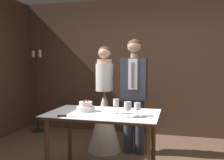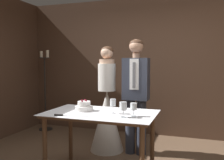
# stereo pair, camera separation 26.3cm
# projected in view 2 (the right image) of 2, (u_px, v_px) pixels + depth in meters

# --- Properties ---
(wall_back) EXTENTS (5.25, 0.12, 2.68)m
(wall_back) POSITION_uv_depth(u_px,v_px,m) (147.00, 67.00, 4.94)
(wall_back) COLOR #513828
(wall_back) RESTS_ON ground_plane
(cake_table) EXTENTS (1.37, 0.83, 0.81)m
(cake_table) POSITION_uv_depth(u_px,v_px,m) (100.00, 120.00, 3.09)
(cake_table) COLOR brown
(cake_table) RESTS_ON ground_plane
(tiered_cake) EXTENTS (0.23, 0.23, 0.14)m
(tiered_cake) POSITION_uv_depth(u_px,v_px,m) (84.00, 107.00, 3.19)
(tiered_cake) COLOR white
(tiered_cake) RESTS_ON cake_table
(cake_knife) EXTENTS (0.40, 0.13, 0.02)m
(cake_knife) POSITION_uv_depth(u_px,v_px,m) (65.00, 115.00, 2.88)
(cake_knife) COLOR silver
(cake_knife) RESTS_ON cake_table
(wine_glass_near) EXTENTS (0.08, 0.08, 0.16)m
(wine_glass_near) POSITION_uv_depth(u_px,v_px,m) (134.00, 107.00, 2.86)
(wine_glass_near) COLOR silver
(wine_glass_near) RESTS_ON cake_table
(wine_glass_middle) EXTENTS (0.07, 0.07, 0.18)m
(wine_glass_middle) POSITION_uv_depth(u_px,v_px,m) (113.00, 103.00, 3.01)
(wine_glass_middle) COLOR silver
(wine_glass_middle) RESTS_ON cake_table
(wine_glass_far) EXTENTS (0.08, 0.08, 0.18)m
(wine_glass_far) POSITION_uv_depth(u_px,v_px,m) (123.00, 107.00, 2.81)
(wine_glass_far) COLOR silver
(wine_glass_far) RESTS_ON cake_table
(bride) EXTENTS (0.54, 0.54, 1.68)m
(bride) POSITION_uv_depth(u_px,v_px,m) (107.00, 113.00, 4.01)
(bride) COLOR white
(bride) RESTS_ON ground_plane
(groom) EXTENTS (0.39, 0.25, 1.78)m
(groom) POSITION_uv_depth(u_px,v_px,m) (136.00, 90.00, 3.83)
(groom) COLOR #333847
(groom) RESTS_ON ground_plane
(candle_stand) EXTENTS (0.28, 0.28, 1.68)m
(candle_stand) POSITION_uv_depth(u_px,v_px,m) (45.00, 92.00, 5.25)
(candle_stand) COLOR black
(candle_stand) RESTS_ON ground_plane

